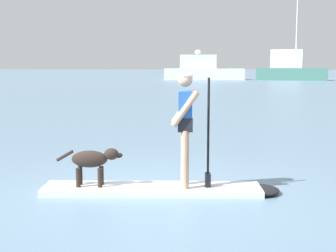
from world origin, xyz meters
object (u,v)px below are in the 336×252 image
(person_paddler, at_px, (186,121))
(moored_boat_far_starboard, at_px, (290,69))
(dog, at_px, (93,160))
(paddleboard, at_px, (167,189))
(moored_boat_outer, at_px, (202,70))

(person_paddler, bearing_deg, moored_boat_far_starboard, 88.22)
(dog, xyz_separation_m, moored_boat_far_starboard, (3.13, 56.79, 1.00))
(person_paddler, distance_m, dog, 1.54)
(paddleboard, relative_size, moored_boat_outer, 0.33)
(person_paddler, relative_size, moored_boat_outer, 0.16)
(moored_boat_outer, bearing_deg, moored_boat_far_starboard, 4.51)
(person_paddler, xyz_separation_m, moored_boat_far_starboard, (1.75, 56.46, 0.38))
(person_paddler, height_order, moored_boat_outer, moored_boat_outer)
(paddleboard, relative_size, person_paddler, 2.10)
(moored_boat_outer, height_order, moored_boat_far_starboard, moored_boat_far_starboard)
(paddleboard, height_order, moored_boat_outer, moored_boat_outer)
(paddleboard, bearing_deg, moored_boat_outer, 99.61)
(dog, bearing_deg, moored_boat_far_starboard, 86.84)
(dog, bearing_deg, person_paddler, 13.29)
(paddleboard, height_order, moored_boat_far_starboard, moored_boat_far_starboard)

